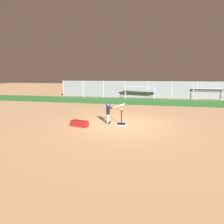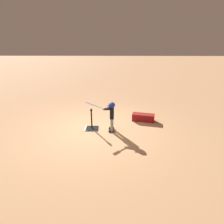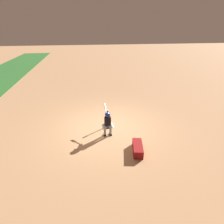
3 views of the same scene
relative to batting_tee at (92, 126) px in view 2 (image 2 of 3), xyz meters
The scene contains 6 objects.
ground_plane 0.12m from the batting_tee, 132.28° to the left, with size 90.00×90.00×0.00m, color #AD7F56.
home_plate 0.10m from the batting_tee, 41.85° to the right, with size 0.44×0.44×0.02m, color white.
batting_tee is the anchor object (origin of this frame).
batter_child 0.86m from the batting_tee, behind, with size 0.96×0.32×1.05m.
baseball 0.65m from the batting_tee, 153.43° to the left, with size 0.07×0.07×0.07m, color white.
equipment_bag 2.04m from the batting_tee, 158.61° to the right, with size 0.84×0.32×0.28m, color maroon.
Camera 2 is at (-0.79, 5.48, 2.76)m, focal length 28.00 mm.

